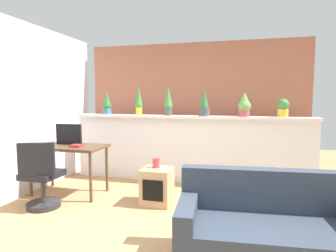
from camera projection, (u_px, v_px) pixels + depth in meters
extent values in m
plane|color=tan|center=(154.00, 235.00, 3.07)|extent=(12.00, 12.00, 0.00)
cube|color=white|center=(188.00, 150.00, 4.94)|extent=(4.13, 0.16, 1.13)
cube|color=white|center=(188.00, 117.00, 4.84)|extent=(4.13, 0.30, 0.04)
cube|color=#AD664C|center=(194.00, 109.00, 5.45)|extent=(4.13, 0.10, 2.50)
cube|color=white|center=(1.00, 110.00, 3.90)|extent=(0.12, 4.40, 2.60)
cylinder|color=#386B84|center=(107.00, 111.00, 5.25)|extent=(0.15, 0.15, 0.11)
sphere|color=#2D7033|center=(107.00, 106.00, 5.24)|extent=(0.15, 0.15, 0.15)
cone|color=#2D7033|center=(107.00, 98.00, 5.22)|extent=(0.13, 0.13, 0.22)
cylinder|color=gold|center=(139.00, 111.00, 5.08)|extent=(0.11, 0.11, 0.14)
sphere|color=#3D843D|center=(139.00, 105.00, 5.07)|extent=(0.14, 0.14, 0.14)
cone|color=#3D843D|center=(139.00, 95.00, 5.05)|extent=(0.11, 0.11, 0.31)
cylinder|color=#4C4C51|center=(168.00, 112.00, 4.90)|extent=(0.12, 0.12, 0.12)
sphere|color=#3D843D|center=(168.00, 106.00, 4.89)|extent=(0.15, 0.15, 0.15)
cone|color=#3D843D|center=(168.00, 95.00, 4.87)|extent=(0.13, 0.13, 0.31)
cylinder|color=#4C4C51|center=(204.00, 112.00, 4.74)|extent=(0.18, 0.18, 0.15)
cone|color=#2D7033|center=(204.00, 99.00, 4.72)|extent=(0.14, 0.14, 0.29)
cylinder|color=#B7474C|center=(244.00, 113.00, 4.60)|extent=(0.17, 0.17, 0.11)
sphere|color=#669E4C|center=(244.00, 106.00, 4.59)|extent=(0.21, 0.21, 0.21)
cone|color=#669E4C|center=(244.00, 98.00, 4.57)|extent=(0.18, 0.18, 0.18)
cylinder|color=gold|center=(283.00, 113.00, 4.47)|extent=(0.16, 0.16, 0.13)
sphere|color=#3D843D|center=(283.00, 105.00, 4.45)|extent=(0.18, 0.18, 0.18)
cylinder|color=brown|center=(30.00, 173.00, 4.24)|extent=(0.04, 0.04, 0.71)
cylinder|color=brown|center=(91.00, 178.00, 3.99)|extent=(0.04, 0.04, 0.71)
cylinder|color=brown|center=(52.00, 165.00, 4.72)|extent=(0.04, 0.04, 0.71)
cylinder|color=brown|center=(107.00, 169.00, 4.47)|extent=(0.04, 0.04, 0.71)
cube|color=brown|center=(69.00, 147.00, 4.32)|extent=(1.10, 0.60, 0.04)
cube|color=black|center=(69.00, 134.00, 4.39)|extent=(0.43, 0.04, 0.32)
cylinder|color=#262628|center=(44.00, 205.00, 3.83)|extent=(0.44, 0.44, 0.07)
cylinder|color=#333333|center=(43.00, 190.00, 3.81)|extent=(0.06, 0.06, 0.34)
cube|color=black|center=(42.00, 175.00, 3.79)|extent=(0.44, 0.44, 0.08)
cube|color=black|center=(36.00, 159.00, 3.58)|extent=(0.44, 0.22, 0.42)
cube|color=tan|center=(157.00, 186.00, 3.95)|extent=(0.40, 0.40, 0.50)
cube|color=black|center=(153.00, 190.00, 3.76)|extent=(0.28, 0.04, 0.28)
cylinder|color=#CC3D47|center=(156.00, 163.00, 3.96)|extent=(0.10, 0.10, 0.14)
cube|color=#B22D33|center=(77.00, 146.00, 4.18)|extent=(0.17, 0.14, 0.04)
cube|color=#333D4C|center=(268.00, 245.00, 2.46)|extent=(1.62, 0.89, 0.40)
cube|color=#333D4C|center=(264.00, 189.00, 2.71)|extent=(1.57, 0.29, 0.40)
cube|color=#333D4C|center=(187.00, 209.00, 2.54)|extent=(0.22, 0.77, 0.16)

